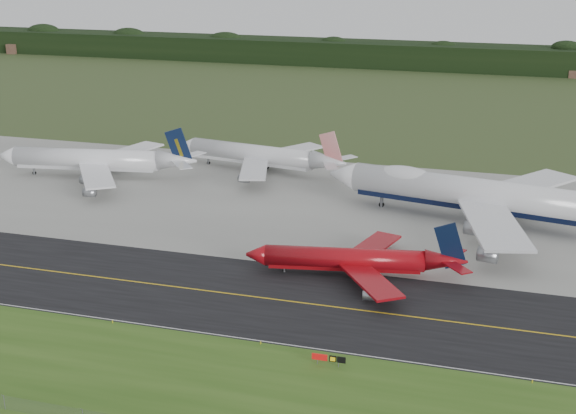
# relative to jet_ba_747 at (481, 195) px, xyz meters

# --- Properties ---
(ground) EXTENTS (600.00, 600.00, 0.00)m
(ground) POSITION_rel_jet_ba_747_xyz_m (-26.94, -48.41, -6.50)
(ground) COLOR #304620
(ground) RESTS_ON ground
(grass_verge) EXTENTS (400.00, 30.00, 0.01)m
(grass_verge) POSITION_rel_jet_ba_747_xyz_m (-26.94, -83.41, -6.49)
(grass_verge) COLOR #2F5318
(grass_verge) RESTS_ON ground
(taxiway) EXTENTS (400.00, 32.00, 0.02)m
(taxiway) POSITION_rel_jet_ba_747_xyz_m (-26.94, -52.41, -6.49)
(taxiway) COLOR black
(taxiway) RESTS_ON ground
(apron) EXTENTS (400.00, 78.00, 0.01)m
(apron) POSITION_rel_jet_ba_747_xyz_m (-26.94, 2.59, -6.49)
(apron) COLOR gray
(apron) RESTS_ON ground
(taxiway_centreline) EXTENTS (400.00, 0.40, 0.00)m
(taxiway_centreline) POSITION_rel_jet_ba_747_xyz_m (-26.94, -52.41, -6.47)
(taxiway_centreline) COLOR gold
(taxiway_centreline) RESTS_ON taxiway
(taxiway_edge_line) EXTENTS (400.00, 0.25, 0.00)m
(taxiway_edge_line) POSITION_rel_jet_ba_747_xyz_m (-26.94, -67.91, -6.47)
(taxiway_edge_line) COLOR silver
(taxiway_edge_line) RESTS_ON taxiway
(horizon_treeline) EXTENTS (700.00, 25.00, 12.00)m
(horizon_treeline) POSITION_rel_jet_ba_747_xyz_m (-26.94, 225.36, -1.03)
(horizon_treeline) COLOR black
(horizon_treeline) RESTS_ON ground
(jet_ba_747) EXTENTS (75.64, 61.84, 19.09)m
(jet_ba_747) POSITION_rel_jet_ba_747_xyz_m (0.00, 0.00, 0.00)
(jet_ba_747) COLOR silver
(jet_ba_747) RESTS_ON ground
(jet_red_737) EXTENTS (41.98, 33.81, 11.37)m
(jet_red_737) POSITION_rel_jet_ba_747_xyz_m (-20.45, -37.56, -3.36)
(jet_red_737) COLOR maroon
(jet_red_737) RESTS_ON ground
(jet_navy_gold) EXTENTS (55.40, 47.76, 14.31)m
(jet_navy_gold) POSITION_rel_jet_ba_747_xyz_m (-100.86, 8.16, -1.80)
(jet_navy_gold) COLOR white
(jet_navy_gold) RESTS_ON ground
(jet_star_tail) EXTENTS (51.25, 42.41, 13.54)m
(jet_star_tail) POSITION_rel_jet_ba_747_xyz_m (-60.64, 25.79, -1.99)
(jet_star_tail) COLOR silver
(jet_star_tail) RESTS_ON ground
(taxiway_sign) EXTENTS (5.19, 0.27, 1.73)m
(taxiway_sign) POSITION_rel_jet_ba_747_xyz_m (-17.43, -72.41, -5.28)
(taxiway_sign) COLOR slate
(taxiway_sign) RESTS_ON ground
(edge_marker_left) EXTENTS (0.16, 0.16, 0.50)m
(edge_marker_left) POSITION_rel_jet_ba_747_xyz_m (-55.38, -68.91, -6.25)
(edge_marker_left) COLOR yellow
(edge_marker_left) RESTS_ON ground
(edge_marker_center) EXTENTS (0.16, 0.16, 0.50)m
(edge_marker_center) POSITION_rel_jet_ba_747_xyz_m (-29.31, -68.91, -6.25)
(edge_marker_center) COLOR yellow
(edge_marker_center) RESTS_ON ground
(edge_marker_right) EXTENTS (0.16, 0.16, 0.50)m
(edge_marker_right) POSITION_rel_jet_ba_747_xyz_m (12.04, -68.91, -6.25)
(edge_marker_right) COLOR yellow
(edge_marker_right) RESTS_ON ground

